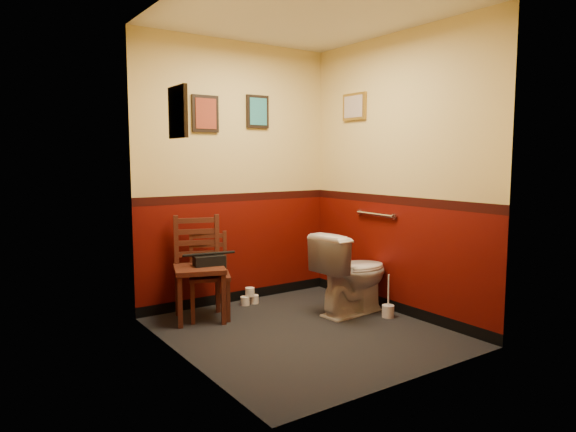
# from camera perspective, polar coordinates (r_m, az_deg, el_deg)

# --- Properties ---
(floor) EXTENTS (2.20, 2.40, 0.00)m
(floor) POSITION_cam_1_polar(r_m,az_deg,el_deg) (4.60, 1.80, -12.76)
(floor) COLOR black
(floor) RESTS_ON ground
(ceiling) EXTENTS (2.20, 2.40, 0.00)m
(ceiling) POSITION_cam_1_polar(r_m,az_deg,el_deg) (4.51, 1.93, 21.70)
(ceiling) COLOR silver
(ceiling) RESTS_ON ground
(wall_back) EXTENTS (2.20, 0.00, 2.70)m
(wall_back) POSITION_cam_1_polar(r_m,az_deg,el_deg) (5.37, -5.76, 4.65)
(wall_back) COLOR #510904
(wall_back) RESTS_ON ground
(wall_front) EXTENTS (2.20, 0.00, 2.70)m
(wall_front) POSITION_cam_1_polar(r_m,az_deg,el_deg) (3.46, 13.72, 3.56)
(wall_front) COLOR #510904
(wall_front) RESTS_ON ground
(wall_left) EXTENTS (0.00, 2.40, 2.70)m
(wall_left) POSITION_cam_1_polar(r_m,az_deg,el_deg) (3.81, -11.65, 3.85)
(wall_left) COLOR #510904
(wall_left) RESTS_ON ground
(wall_right) EXTENTS (0.00, 2.40, 2.70)m
(wall_right) POSITION_cam_1_polar(r_m,az_deg,el_deg) (5.08, 11.96, 4.45)
(wall_right) COLOR #510904
(wall_right) RESTS_ON ground
(grab_bar) EXTENTS (0.05, 0.56, 0.06)m
(grab_bar) POSITION_cam_1_polar(r_m,az_deg,el_deg) (5.26, 9.66, 0.19)
(grab_bar) COLOR silver
(grab_bar) RESTS_ON wall_right
(framed_print_back_a) EXTENTS (0.28, 0.04, 0.36)m
(framed_print_back_a) POSITION_cam_1_polar(r_m,az_deg,el_deg) (5.20, -9.17, 11.16)
(framed_print_back_a) COLOR black
(framed_print_back_a) RESTS_ON wall_back
(framed_print_back_b) EXTENTS (0.26, 0.04, 0.34)m
(framed_print_back_b) POSITION_cam_1_polar(r_m,az_deg,el_deg) (5.49, -3.39, 11.50)
(framed_print_back_b) COLOR black
(framed_print_back_b) RESTS_ON wall_back
(framed_print_left) EXTENTS (0.04, 0.30, 0.38)m
(framed_print_left) POSITION_cam_1_polar(r_m,az_deg,el_deg) (3.92, -12.11, 11.23)
(framed_print_left) COLOR black
(framed_print_left) RESTS_ON wall_left
(framed_print_right) EXTENTS (0.04, 0.34, 0.28)m
(framed_print_right) POSITION_cam_1_polar(r_m,az_deg,el_deg) (5.52, 7.38, 11.95)
(framed_print_right) COLOR olive
(framed_print_right) RESTS_ON wall_right
(toilet) EXTENTS (0.84, 0.51, 0.79)m
(toilet) POSITION_cam_1_polar(r_m,az_deg,el_deg) (5.08, 7.13, -6.36)
(toilet) COLOR white
(toilet) RESTS_ON floor
(toilet_brush) EXTENTS (0.12, 0.12, 0.42)m
(toilet_brush) POSITION_cam_1_polar(r_m,az_deg,el_deg) (5.08, 11.05, -10.23)
(toilet_brush) COLOR silver
(toilet_brush) RESTS_ON floor
(chair_left) EXTENTS (0.58, 0.58, 0.97)m
(chair_left) POSITION_cam_1_polar(r_m,az_deg,el_deg) (4.92, -9.88, -5.69)
(chair_left) COLOR #59281A
(chair_left) RESTS_ON floor
(chair_right) EXTENTS (0.49, 0.49, 0.81)m
(chair_right) POSITION_cam_1_polar(r_m,az_deg,el_deg) (4.97, -8.75, -6.51)
(chair_right) COLOR #59281A
(chair_right) RESTS_ON floor
(handbag) EXTENTS (0.31, 0.19, 0.21)m
(handbag) POSITION_cam_1_polar(r_m,az_deg,el_deg) (4.91, -8.75, -5.38)
(handbag) COLOR black
(handbag) RESTS_ON chair_right
(tp_stack) EXTENTS (0.20, 0.11, 0.18)m
(tp_stack) POSITION_cam_1_polar(r_m,az_deg,el_deg) (5.42, -4.28, -9.00)
(tp_stack) COLOR silver
(tp_stack) RESTS_ON floor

